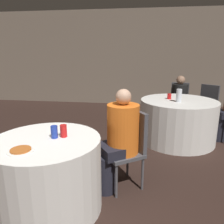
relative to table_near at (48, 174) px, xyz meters
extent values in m
plane|color=black|center=(0.18, -0.07, -0.38)|extent=(16.00, 16.00, 0.00)
cube|color=#7A6B5B|center=(0.18, 4.98, 1.02)|extent=(16.00, 0.06, 2.80)
cylinder|color=white|center=(0.00, 0.00, 0.00)|extent=(1.05, 1.05, 0.75)
cylinder|color=white|center=(1.54, 2.05, 0.00)|extent=(1.33, 1.33, 0.75)
cylinder|color=#4C4C51|center=(-0.65, 0.27, -0.17)|extent=(0.03, 0.03, 0.40)
cube|color=#47474C|center=(0.70, 0.48, 0.05)|extent=(0.56, 0.56, 0.04)
cube|color=#47474C|center=(0.85, 0.58, 0.30)|extent=(0.26, 0.34, 0.47)
cylinder|color=#4C4C51|center=(0.65, 0.24, -0.17)|extent=(0.03, 0.03, 0.40)
cylinder|color=#4C4C51|center=(0.46, 0.52, -0.17)|extent=(0.03, 0.03, 0.40)
cylinder|color=#4C4C51|center=(0.94, 0.43, -0.17)|extent=(0.03, 0.03, 0.40)
cylinder|color=#4C4C51|center=(0.74, 0.71, -0.17)|extent=(0.03, 0.03, 0.40)
cylinder|color=#4C4C51|center=(2.33, 2.34, -0.17)|extent=(0.03, 0.03, 0.40)
cube|color=#47474C|center=(1.71, 3.02, 0.05)|extent=(0.46, 0.46, 0.04)
cube|color=#47474C|center=(1.73, 3.20, 0.30)|extent=(0.38, 0.11, 0.47)
cylinder|color=#4C4C51|center=(1.85, 2.82, -0.17)|extent=(0.03, 0.03, 0.40)
cylinder|color=#4C4C51|center=(1.51, 2.88, -0.17)|extent=(0.03, 0.03, 0.40)
cylinder|color=#4C4C51|center=(1.90, 3.16, -0.17)|extent=(0.03, 0.03, 0.40)
cylinder|color=#4C4C51|center=(1.57, 3.22, -0.17)|extent=(0.03, 0.03, 0.40)
cube|color=#47474C|center=(2.19, 2.80, 0.05)|extent=(0.56, 0.56, 0.04)
cube|color=#47474C|center=(2.30, 2.93, 0.30)|extent=(0.32, 0.29, 0.47)
cylinder|color=#4C4C51|center=(2.21, 2.56, -0.17)|extent=(0.03, 0.03, 0.40)
cylinder|color=#4C4C51|center=(1.95, 2.78, -0.17)|extent=(0.03, 0.03, 0.40)
cylinder|color=#4C4C51|center=(2.43, 2.81, -0.17)|extent=(0.03, 0.03, 0.40)
cylinder|color=#4C4C51|center=(2.17, 3.03, -0.17)|extent=(0.03, 0.03, 0.40)
cylinder|color=black|center=(0.52, 0.35, -0.15)|extent=(0.24, 0.24, 0.44)
cube|color=black|center=(0.61, 0.42, 0.12)|extent=(0.46, 0.46, 0.12)
cylinder|color=orange|center=(0.70, 0.48, 0.35)|extent=(0.36, 0.36, 0.56)
sphere|color=tan|center=(0.70, 0.48, 0.71)|extent=(0.17, 0.17, 0.17)
cylinder|color=#33384C|center=(1.67, 2.80, -0.15)|extent=(0.24, 0.24, 0.44)
cube|color=#33384C|center=(1.69, 2.91, 0.12)|extent=(0.37, 0.37, 0.12)
cylinder|color=black|center=(1.71, 3.02, 0.30)|extent=(0.34, 0.34, 0.46)
sphere|color=#997056|center=(1.71, 3.02, 0.62)|extent=(0.18, 0.18, 0.18)
cylinder|color=black|center=(2.30, 2.16, -0.15)|extent=(0.24, 0.24, 0.44)
cylinder|color=white|center=(-0.09, -0.27, 0.38)|extent=(0.23, 0.23, 0.01)
cylinder|color=#B25B23|center=(-0.09, -0.27, 0.39)|extent=(0.17, 0.17, 0.01)
cylinder|color=red|center=(0.15, 0.09, 0.44)|extent=(0.07, 0.07, 0.12)
cylinder|color=#1E38A5|center=(0.07, 0.05, 0.44)|extent=(0.07, 0.07, 0.12)
cylinder|color=silver|center=(1.51, 1.89, 0.49)|extent=(0.09, 0.09, 0.22)
cylinder|color=red|center=(1.38, 2.12, 0.42)|extent=(0.07, 0.07, 0.10)
camera|label=1|loc=(0.90, -1.84, 1.17)|focal=35.00mm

